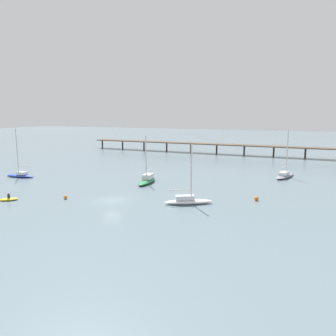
{
  "coord_description": "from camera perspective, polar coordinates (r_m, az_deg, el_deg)",
  "views": [
    {
      "loc": [
        24.95,
        -38.39,
        12.31
      ],
      "look_at": [
        0.0,
        20.3,
        1.5
      ],
      "focal_mm": 34.96,
      "sensor_mm": 36.0,
      "label": 1
    }
  ],
  "objects": [
    {
      "name": "sailboat_white",
      "position": [
        44.79,
        3.5,
        -5.57
      ],
      "size": [
        6.54,
        4.55,
        8.2
      ],
      "color": "white",
      "rests_on": "ground_plane"
    },
    {
      "name": "sailboat_blue",
      "position": [
        69.34,
        -24.32,
        -0.98
      ],
      "size": [
        6.26,
        2.47,
        9.39
      ],
      "color": "#2D4CB7",
      "rests_on": "ground_plane"
    },
    {
      "name": "sailboat_gray",
      "position": [
        66.85,
        19.72,
        -1.08
      ],
      "size": [
        3.96,
        7.97,
        9.18
      ],
      "color": "gray",
      "rests_on": "ground_plane"
    },
    {
      "name": "pier",
      "position": [
        97.26,
        16.57,
        4.04
      ],
      "size": [
        84.79,
        4.75,
        6.57
      ],
      "color": "brown",
      "rests_on": "ground_plane"
    },
    {
      "name": "mooring_buoy_near",
      "position": [
        49.63,
        -17.45,
        -4.88
      ],
      "size": [
        0.53,
        0.53,
        0.53
      ],
      "primitive_type": "sphere",
      "color": "orange",
      "rests_on": "ground_plane"
    },
    {
      "name": "sailboat_green",
      "position": [
        58.12,
        -3.66,
        -1.99
      ],
      "size": [
        2.88,
        7.13,
        8.36
      ],
      "color": "#287F4C",
      "rests_on": "ground_plane"
    },
    {
      "name": "mooring_buoy_mid",
      "position": [
        48.15,
        15.17,
        -5.15
      ],
      "size": [
        0.63,
        0.63,
        0.63
      ],
      "primitive_type": "sphere",
      "color": "orange",
      "rests_on": "ground_plane"
    },
    {
      "name": "ground_plane",
      "position": [
        47.41,
        -9.69,
        -5.57
      ],
      "size": [
        400.0,
        400.0,
        0.0
      ],
      "primitive_type": "plane",
      "color": "slate"
    },
    {
      "name": "dinghy_yellow",
      "position": [
        51.81,
        -25.99,
        -4.87
      ],
      "size": [
        2.58,
        2.44,
        1.14
      ],
      "color": "yellow",
      "rests_on": "ground_plane"
    }
  ]
}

